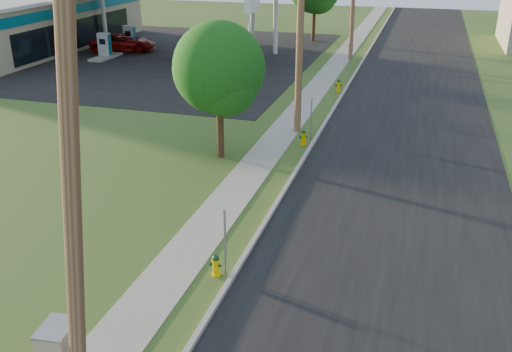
# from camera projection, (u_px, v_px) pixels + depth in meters

# --- Properties ---
(road) EXTENTS (8.00, 120.00, 0.02)m
(road) POSITION_uv_depth(u_px,v_px,m) (396.00, 205.00, 19.88)
(road) COLOR black
(road) RESTS_ON ground
(curb) EXTENTS (0.15, 120.00, 0.15)m
(curb) POSITION_uv_depth(u_px,v_px,m) (284.00, 190.00, 20.90)
(curb) COLOR gray
(curb) RESTS_ON ground
(sidewalk) EXTENTS (1.50, 120.00, 0.03)m
(sidewalk) POSITION_uv_depth(u_px,v_px,m) (239.00, 186.00, 21.38)
(sidewalk) COLOR #9B998E
(sidewalk) RESTS_ON ground
(forecourt) EXTENTS (26.00, 28.00, 0.02)m
(forecourt) POSITION_uv_depth(u_px,v_px,m) (147.00, 55.00, 44.66)
(forecourt) COLOR black
(forecourt) RESTS_ON ground
(utility_pole_near) EXTENTS (1.40, 0.32, 9.48)m
(utility_pole_near) POSITION_uv_depth(u_px,v_px,m) (71.00, 186.00, 9.63)
(utility_pole_near) COLOR brown
(utility_pole_near) RESTS_ON ground
(utility_pole_mid) EXTENTS (1.40, 0.32, 9.80)m
(utility_pole_mid) POSITION_uv_depth(u_px,v_px,m) (300.00, 26.00, 25.46)
(utility_pole_mid) COLOR brown
(utility_pole_mid) RESTS_ON ground
(sign_post_near) EXTENTS (0.05, 0.04, 2.00)m
(sign_post_near) POSITION_uv_depth(u_px,v_px,m) (225.00, 243.00, 15.49)
(sign_post_near) COLOR gray
(sign_post_near) RESTS_ON ground
(sign_post_mid) EXTENTS (0.05, 0.04, 2.00)m
(sign_post_mid) POSITION_uv_depth(u_px,v_px,m) (311.00, 119.00, 25.90)
(sign_post_mid) COLOR gray
(sign_post_mid) RESTS_ON ground
(sign_post_far) EXTENTS (0.05, 0.04, 2.00)m
(sign_post_far) POSITION_uv_depth(u_px,v_px,m) (349.00, 65.00, 36.67)
(sign_post_far) COLOR gray
(sign_post_far) RESTS_ON ground
(fuel_pump_nw) EXTENTS (1.20, 3.20, 1.90)m
(fuel_pump_nw) POSITION_uv_depth(u_px,v_px,m) (105.00, 49.00, 43.27)
(fuel_pump_nw) COLOR gray
(fuel_pump_nw) RESTS_ON ground
(fuel_pump_ne) EXTENTS (1.20, 3.20, 1.90)m
(fuel_pump_ne) POSITION_uv_depth(u_px,v_px,m) (216.00, 55.00, 40.91)
(fuel_pump_ne) COLOR gray
(fuel_pump_ne) RESTS_ON ground
(fuel_pump_sw) EXTENTS (1.20, 3.20, 1.90)m
(fuel_pump_sw) POSITION_uv_depth(u_px,v_px,m) (130.00, 40.00, 46.80)
(fuel_pump_sw) COLOR gray
(fuel_pump_sw) RESTS_ON ground
(fuel_pump_se) EXTENTS (1.20, 3.20, 1.90)m
(fuel_pump_se) POSITION_uv_depth(u_px,v_px,m) (234.00, 46.00, 44.44)
(fuel_pump_se) COLOR gray
(fuel_pump_se) RESTS_ON ground
(convenience_store) EXTENTS (10.40, 22.40, 4.25)m
(convenience_store) POSITION_uv_depth(u_px,v_px,m) (24.00, 22.00, 46.70)
(convenience_store) COLOR tan
(convenience_store) RESTS_ON ground
(price_pylon) EXTENTS (0.34, 2.04, 6.85)m
(price_pylon) POSITION_uv_depth(u_px,v_px,m) (252.00, 0.00, 31.15)
(price_pylon) COLOR gray
(price_pylon) RESTS_ON ground
(tree_verge) EXTENTS (3.75, 3.75, 5.68)m
(tree_verge) POSITION_uv_depth(u_px,v_px,m) (220.00, 72.00, 22.79)
(tree_verge) COLOR #382313
(tree_verge) RESTS_ON ground
(hydrant_near) EXTENTS (0.35, 0.31, 0.67)m
(hydrant_near) POSITION_uv_depth(u_px,v_px,m) (216.00, 265.00, 15.70)
(hydrant_near) COLOR #E5B700
(hydrant_near) RESTS_ON ground
(hydrant_mid) EXTENTS (0.38, 0.34, 0.73)m
(hydrant_mid) POSITION_uv_depth(u_px,v_px,m) (303.00, 137.00, 25.49)
(hydrant_mid) COLOR #E3A500
(hydrant_mid) RESTS_ON ground
(hydrant_far) EXTENTS (0.41, 0.37, 0.79)m
(hydrant_far) POSITION_uv_depth(u_px,v_px,m) (339.00, 86.00, 34.12)
(hydrant_far) COLOR #DFB000
(hydrant_far) RESTS_ON ground
(car_red) EXTENTS (5.68, 3.86, 1.45)m
(car_red) POSITION_uv_depth(u_px,v_px,m) (123.00, 42.00, 45.81)
(car_red) COLOR #6C0705
(car_red) RESTS_ON ground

